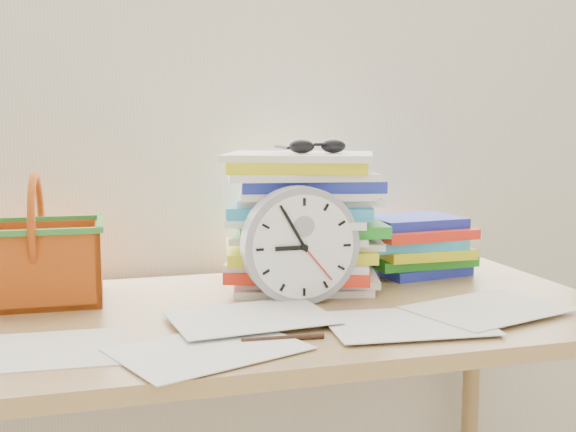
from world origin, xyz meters
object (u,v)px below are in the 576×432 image
object	(u,v)px
desk	(262,346)
clock	(300,245)
book_stack	(414,246)
basket	(37,239)
paper_stack	(304,220)

from	to	relation	value
desk	clock	xyz separation A→B (m)	(0.09, 0.03, 0.19)
clock	book_stack	distance (m)	0.39
desk	basket	size ratio (longest dim) A/B	5.41
desk	book_stack	distance (m)	0.50
desk	book_stack	xyz separation A→B (m)	(0.43, 0.21, 0.14)
paper_stack	book_stack	xyz separation A→B (m)	(0.29, 0.04, -0.08)
desk	paper_stack	distance (m)	0.31
book_stack	clock	bearing A→B (deg)	-151.87
basket	clock	bearing A→B (deg)	-15.35
book_stack	paper_stack	bearing A→B (deg)	-172.04
paper_stack	basket	distance (m)	0.56
paper_stack	clock	bearing A→B (deg)	-110.32
paper_stack	basket	world-z (taller)	paper_stack
paper_stack	clock	xyz separation A→B (m)	(-0.05, -0.14, -0.03)
clock	desk	bearing A→B (deg)	-163.66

